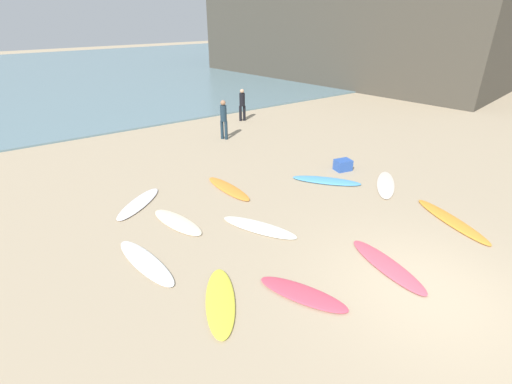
% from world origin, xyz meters
% --- Properties ---
extents(ground_plane, '(120.00, 120.00, 0.00)m').
position_xyz_m(ground_plane, '(0.00, 0.00, 0.00)').
color(ground_plane, tan).
extents(ocean_water, '(120.00, 40.00, 0.08)m').
position_xyz_m(ocean_water, '(0.00, 34.76, 0.04)').
color(ocean_water, slate).
rests_on(ocean_water, ground_plane).
extents(coastal_headland, '(27.01, 27.54, 9.41)m').
position_xyz_m(coastal_headland, '(24.54, 21.10, 4.70)').
color(coastal_headland, '#474238').
rests_on(coastal_headland, ground_plane).
extents(surfboard_0, '(1.34, 1.99, 0.08)m').
position_xyz_m(surfboard_0, '(-2.18, 1.42, 0.04)').
color(surfboard_0, '#D6465C').
rests_on(surfboard_0, ground_plane).
extents(surfboard_1, '(0.66, 2.23, 0.07)m').
position_xyz_m(surfboard_1, '(-0.93, 6.56, 0.04)').
color(surfboard_1, orange).
rests_on(surfboard_1, ground_plane).
extents(surfboard_2, '(0.89, 2.36, 0.07)m').
position_xyz_m(surfboard_2, '(-4.48, 4.27, 0.04)').
color(surfboard_2, white).
rests_on(surfboard_2, ground_plane).
extents(surfboard_3, '(1.45, 2.06, 0.08)m').
position_xyz_m(surfboard_3, '(-3.68, 2.19, 0.04)').
color(surfboard_3, yellow).
rests_on(surfboard_3, ground_plane).
extents(surfboard_4, '(1.02, 2.04, 0.06)m').
position_xyz_m(surfboard_4, '(-3.15, 5.53, 0.03)').
color(surfboard_4, '#F8E7C1').
rests_on(surfboard_4, ground_plane).
extents(surfboard_5, '(1.97, 1.80, 0.08)m').
position_xyz_m(surfboard_5, '(-3.68, 7.18, 0.04)').
color(surfboard_5, silver).
rests_on(surfboard_5, ground_plane).
extents(surfboard_6, '(1.94, 2.11, 0.09)m').
position_xyz_m(surfboard_6, '(2.12, 5.20, 0.04)').
color(surfboard_6, '#51A1DA').
rests_on(surfboard_6, ground_plane).
extents(surfboard_7, '(2.08, 1.81, 0.08)m').
position_xyz_m(surfboard_7, '(3.54, 3.88, 0.04)').
color(surfboard_7, silver).
rests_on(surfboard_7, ground_plane).
extents(surfboard_8, '(0.87, 2.29, 0.07)m').
position_xyz_m(surfboard_8, '(0.03, 1.05, 0.04)').
color(surfboard_8, '#D64D60').
rests_on(surfboard_8, ground_plane).
extents(surfboard_9, '(1.20, 2.62, 0.07)m').
position_xyz_m(surfboard_9, '(3.14, 1.34, 0.04)').
color(surfboard_9, orange).
rests_on(surfboard_9, ground_plane).
extents(surfboard_10, '(1.50, 2.21, 0.07)m').
position_xyz_m(surfboard_10, '(-1.46, 4.04, 0.04)').
color(surfboard_10, white).
rests_on(surfboard_10, ground_plane).
extents(beachgoer_near, '(0.39, 0.39, 1.74)m').
position_xyz_m(beachgoer_near, '(1.54, 11.13, 0.97)').
color(beachgoer_near, '#1E3342').
rests_on(beachgoer_near, ground_plane).
extents(beachgoer_mid, '(0.36, 0.36, 1.62)m').
position_xyz_m(beachgoer_mid, '(3.83, 13.21, 0.90)').
color(beachgoer_mid, black).
rests_on(beachgoer_mid, ground_plane).
extents(beach_cooler, '(0.64, 0.54, 0.39)m').
position_xyz_m(beach_cooler, '(3.32, 5.61, 0.20)').
color(beach_cooler, '#2D56B2').
rests_on(beach_cooler, ground_plane).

